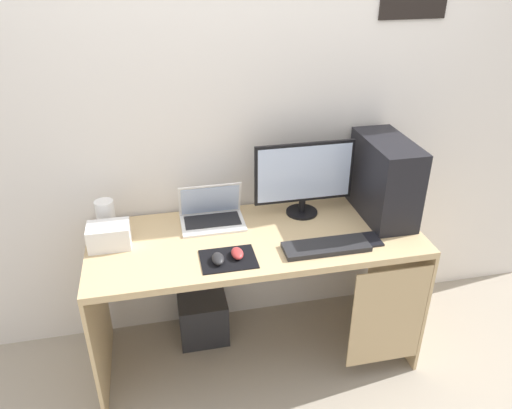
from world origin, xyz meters
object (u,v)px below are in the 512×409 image
Objects in this scene: monitor at (304,177)px; laptop at (212,215)px; projector at (109,236)px; mouse_left at (237,253)px; pc_tower at (384,179)px; subwoofer at (203,316)px; mouse_right at (218,259)px; speaker at (106,216)px; keyboard at (326,247)px; cell_phone at (373,239)px.

monitor is 1.61× the size of laptop.
laptop reaches higher than projector.
projector is 0.63m from mouse_left.
subwoofer is at bearing 172.96° from pc_tower.
projector is (-0.52, -0.13, 0.02)m from laptop.
laptop is at bearing 101.53° from mouse_left.
laptop is 0.69m from subwoofer.
pc_tower is 4.83× the size of mouse_left.
mouse_right is at bearing -165.26° from mouse_left.
mouse_left is (0.61, -0.39, -0.06)m from speaker.
speaker is 1.12m from keyboard.
laptop is at bearing -6.19° from subwoofer.
laptop is at bearing 178.09° from monitor.
projector reaches higher than cell_phone.
monitor is 4.09× the size of cell_phone.
monitor is 1.04m from subwoofer.
mouse_left is at bearing -66.94° from subwoofer.
mouse_left is at bearing -20.99° from projector.
cell_phone is (-0.15, -0.23, -0.21)m from pc_tower.
projector reaches higher than keyboard.
mouse_right is at bearing -93.46° from laptop.
subwoofer is at bearing -2.95° from speaker.
mouse_right is at bearing -163.97° from pc_tower.
keyboard is at bearing -2.65° from mouse_left.
laptop is 0.79× the size of keyboard.
pc_tower is 0.52m from keyboard.
monitor reaches higher than subwoofer.
mouse_left is (0.07, -0.35, -0.02)m from laptop.
pc_tower is at bearing 0.60° from projector.
keyboard is at bearing -13.54° from projector.
mouse_left is at bearing 14.74° from mouse_right.
projector is 0.48× the size of keyboard.
mouse_left reaches higher than subwoofer.
projector is at bearing -166.13° from laptop.
monitor reaches higher than cell_phone.
laptop is at bearing 86.54° from mouse_right.
monitor is 0.52m from laptop.
monitor is (-0.41, 0.10, 0.01)m from pc_tower.
mouse_right reaches higher than subwoofer.
keyboard is 1.52× the size of subwoofer.
mouse_right is (-0.93, -0.27, -0.19)m from pc_tower.
pc_tower is at bearing 16.18° from mouse_left.
monitor is at bearing 6.29° from projector.
mouse_right is (-0.52, -0.36, -0.20)m from monitor.
cell_phone is at bearing -24.65° from laptop.
laptop is 0.36m from mouse_left.
projector reaches higher than mouse_left.
monitor is at bearing 35.11° from mouse_right.
monitor is at bearing 38.75° from mouse_left.
keyboard is (0.50, -0.37, -0.03)m from laptop.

